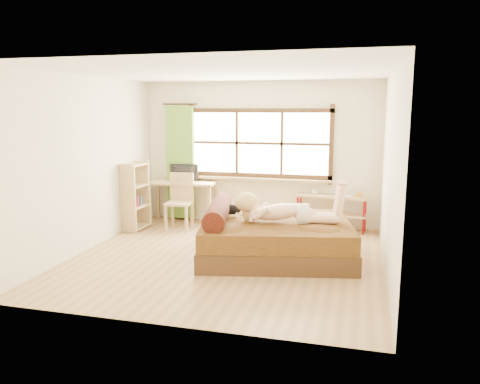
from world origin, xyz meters
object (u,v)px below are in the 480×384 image
(bed, at_px, (272,237))
(bookshelf, at_px, (135,196))
(chair, at_px, (180,197))
(pipe_shelf, at_px, (332,205))
(woman, at_px, (286,200))
(kitten, at_px, (231,208))
(desk, at_px, (183,187))

(bed, relative_size, bookshelf, 2.05)
(chair, bearing_deg, pipe_shelf, 5.26)
(woman, xyz_separation_m, kitten, (-0.87, 0.15, -0.20))
(bookshelf, bearing_deg, pipe_shelf, 17.20)
(bed, xyz_separation_m, desk, (-2.08, 1.69, 0.40))
(bed, xyz_separation_m, bookshelf, (-2.71, 0.95, 0.33))
(woman, relative_size, desk, 1.16)
(pipe_shelf, height_order, bookshelf, bookshelf)
(chair, height_order, bookshelf, bookshelf)
(kitten, height_order, chair, chair)
(bed, xyz_separation_m, chair, (-1.99, 1.33, 0.26))
(desk, bearing_deg, woman, -41.57)
(desk, bearing_deg, kitten, -52.55)
(chair, distance_m, pipe_shelf, 2.80)
(bed, distance_m, chair, 2.41)
(bed, distance_m, kitten, 0.78)
(bed, relative_size, woman, 1.63)
(woman, bearing_deg, bookshelf, 149.83)
(chair, xyz_separation_m, pipe_shelf, (2.76, 0.48, -0.09))
(kitten, xyz_separation_m, chair, (-1.33, 1.22, -0.12))
(chair, bearing_deg, bed, -38.26)
(kitten, height_order, pipe_shelf, kitten)
(desk, height_order, bookshelf, bookshelf)
(bed, bearing_deg, desk, 129.54)
(kitten, relative_size, pipe_shelf, 0.25)
(pipe_shelf, bearing_deg, bed, -107.43)
(pipe_shelf, bearing_deg, chair, -164.63)
(desk, relative_size, bookshelf, 1.08)
(chair, bearing_deg, bookshelf, -156.68)
(bed, relative_size, chair, 2.49)
(bed, distance_m, desk, 2.71)
(bed, xyz_separation_m, pipe_shelf, (0.77, 1.81, 0.17))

